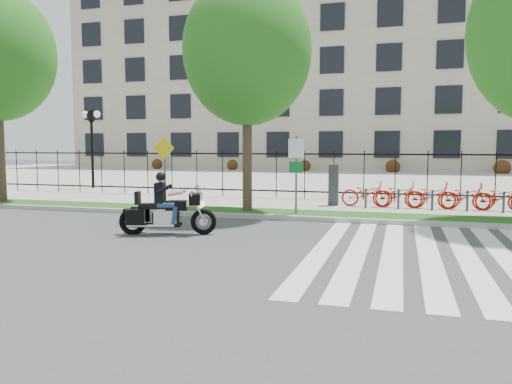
# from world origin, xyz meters

# --- Properties ---
(ground) EXTENTS (120.00, 120.00, 0.00)m
(ground) POSITION_xyz_m (0.00, 0.00, 0.00)
(ground) COLOR #3B3B3E
(ground) RESTS_ON ground
(curb) EXTENTS (60.00, 0.20, 0.15)m
(curb) POSITION_xyz_m (0.00, 4.10, 0.07)
(curb) COLOR #9F9B95
(curb) RESTS_ON ground
(grass_verge) EXTENTS (60.00, 1.50, 0.15)m
(grass_verge) POSITION_xyz_m (0.00, 4.95, 0.07)
(grass_verge) COLOR #1C4C13
(grass_verge) RESTS_ON ground
(sidewalk) EXTENTS (60.00, 3.50, 0.15)m
(sidewalk) POSITION_xyz_m (0.00, 7.45, 0.07)
(sidewalk) COLOR #A2A097
(sidewalk) RESTS_ON ground
(plaza) EXTENTS (80.00, 34.00, 0.10)m
(plaza) POSITION_xyz_m (0.00, 25.00, 0.05)
(plaza) COLOR #A2A097
(plaza) RESTS_ON ground
(crosswalk_stripes) EXTENTS (5.70, 8.00, 0.01)m
(crosswalk_stripes) POSITION_xyz_m (4.83, 0.00, 0.01)
(crosswalk_stripes) COLOR silver
(crosswalk_stripes) RESTS_ON ground
(iron_fence) EXTENTS (30.00, 0.06, 2.00)m
(iron_fence) POSITION_xyz_m (0.00, 9.20, 1.15)
(iron_fence) COLOR black
(iron_fence) RESTS_ON sidewalk
(office_building) EXTENTS (60.00, 21.90, 20.15)m
(office_building) POSITION_xyz_m (0.00, 44.92, 9.97)
(office_building) COLOR #A69C85
(office_building) RESTS_ON ground
(lamp_post_left) EXTENTS (1.06, 0.70, 4.25)m
(lamp_post_left) POSITION_xyz_m (-12.00, 12.00, 3.21)
(lamp_post_left) COLOR black
(lamp_post_left) RESTS_ON ground
(street_tree_1) EXTENTS (4.27, 4.27, 7.75)m
(street_tree_1) POSITION_xyz_m (-1.15, 4.95, 5.43)
(street_tree_1) COLOR #35241D
(street_tree_1) RESTS_ON grass_verge
(bike_share_station) EXTENTS (7.77, 0.85, 1.50)m
(bike_share_station) POSITION_xyz_m (5.33, 7.20, 0.63)
(bike_share_station) COLOR #2D2D33
(bike_share_station) RESTS_ON sidewalk
(sign_pole_regulatory) EXTENTS (0.50, 0.09, 2.50)m
(sign_pole_regulatory) POSITION_xyz_m (0.61, 4.58, 1.74)
(sign_pole_regulatory) COLOR #59595B
(sign_pole_regulatory) RESTS_ON grass_verge
(sign_pole_warning) EXTENTS (0.78, 0.09, 2.49)m
(sign_pole_warning) POSITION_xyz_m (-4.03, 4.58, 1.74)
(sign_pole_warning) COLOR #59595B
(sign_pole_warning) RESTS_ON grass_verge
(motorcycle_rider) EXTENTS (2.51, 1.14, 1.99)m
(motorcycle_rider) POSITION_xyz_m (-2.04, 0.74, 0.66)
(motorcycle_rider) COLOR black
(motorcycle_rider) RESTS_ON ground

